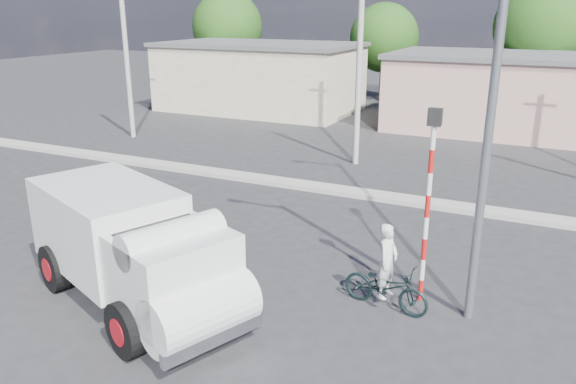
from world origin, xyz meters
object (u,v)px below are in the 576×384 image
at_px(truck, 134,248).
at_px(bicycle, 386,287).
at_px(streetlight, 485,83).
at_px(cyclist, 387,273).
at_px(traffic_pole, 429,191).

relative_size(truck, bicycle, 3.26).
bearing_deg(streetlight, bicycle, -165.32).
bearing_deg(truck, cyclist, 46.80).
relative_size(truck, streetlight, 0.72).
relative_size(bicycle, cyclist, 1.18).
distance_m(truck, traffic_pole, 6.43).
bearing_deg(traffic_pole, streetlight, -17.73).
distance_m(bicycle, streetlight, 4.72).
bearing_deg(cyclist, streetlight, -66.08).
relative_size(bicycle, streetlight, 0.22).
bearing_deg(truck, streetlight, 44.53).
bearing_deg(bicycle, truck, 123.89).
height_order(bicycle, traffic_pole, traffic_pole).
bearing_deg(cyclist, bicycle, -170.76).
distance_m(cyclist, streetlight, 4.43).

